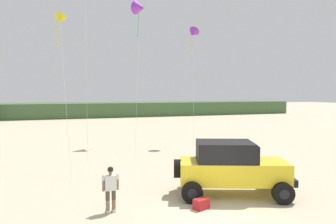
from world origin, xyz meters
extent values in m
plane|color=#C1B293|center=(0.00, 0.00, 0.00)|extent=(220.00, 220.00, 0.00)
cube|color=#426038|center=(-4.59, 49.15, 1.26)|extent=(90.00, 9.15, 2.52)
cube|color=yellow|center=(2.06, 2.23, 1.01)|extent=(4.77, 3.28, 0.90)
cube|color=yellow|center=(3.60, 1.64, 1.38)|extent=(1.63, 1.97, 0.12)
cube|color=black|center=(1.73, 2.35, 1.86)|extent=(2.78, 2.46, 0.80)
cube|color=black|center=(2.85, 1.93, 1.82)|extent=(0.69, 1.60, 0.72)
cube|color=black|center=(4.19, 1.42, 0.74)|extent=(0.83, 1.76, 0.28)
cylinder|color=black|center=(-0.11, 3.05, 1.11)|extent=(0.56, 0.83, 0.77)
cylinder|color=black|center=(4.06, 2.57, 0.42)|extent=(0.89, 0.58, 0.84)
cylinder|color=black|center=(4.06, 2.57, 0.42)|extent=(0.47, 0.43, 0.38)
cylinder|color=black|center=(3.33, 0.64, 0.42)|extent=(0.89, 0.58, 0.84)
cylinder|color=black|center=(3.33, 0.64, 0.42)|extent=(0.47, 0.43, 0.38)
cylinder|color=black|center=(0.79, 3.81, 0.42)|extent=(0.89, 0.58, 0.84)
cylinder|color=black|center=(0.79, 3.81, 0.42)|extent=(0.47, 0.43, 0.38)
cylinder|color=black|center=(0.06, 1.89, 0.42)|extent=(0.89, 0.58, 0.84)
cylinder|color=black|center=(0.06, 1.89, 0.42)|extent=(0.47, 0.43, 0.38)
cylinder|color=#8C664C|center=(-3.19, 2.00, 0.25)|extent=(0.14, 0.14, 0.49)
cylinder|color=#4C4233|center=(-3.19, 2.00, 0.64)|extent=(0.15, 0.15, 0.36)
cube|color=silver|center=(-3.19, 2.04, 0.05)|extent=(0.12, 0.26, 0.10)
cylinder|color=#8C664C|center=(-2.97, 2.01, 0.25)|extent=(0.14, 0.14, 0.49)
cylinder|color=#4C4233|center=(-2.97, 2.01, 0.64)|extent=(0.15, 0.15, 0.36)
cube|color=silver|center=(-2.97, 2.05, 0.05)|extent=(0.12, 0.26, 0.10)
cube|color=silver|center=(-3.08, 2.00, 1.09)|extent=(0.41, 0.27, 0.54)
cylinder|color=#8C664C|center=(-3.33, 1.99, 1.08)|extent=(0.09, 0.09, 0.56)
cylinder|color=silver|center=(-3.33, 1.99, 1.27)|extent=(0.11, 0.11, 0.16)
cylinder|color=#8C664C|center=(-2.82, 2.01, 1.08)|extent=(0.09, 0.09, 0.56)
cylinder|color=silver|center=(-2.82, 2.01, 1.27)|extent=(0.11, 0.11, 0.16)
cylinder|color=#8C664C|center=(-3.08, 2.00, 1.40)|extent=(0.10, 0.10, 0.08)
sphere|color=#8C664C|center=(-3.08, 2.00, 1.54)|extent=(0.21, 0.21, 0.21)
sphere|color=black|center=(-3.08, 1.99, 1.56)|extent=(0.21, 0.21, 0.21)
cube|color=#B21E23|center=(0.13, 1.23, 0.19)|extent=(0.65, 0.54, 0.38)
cone|color=purple|center=(1.85, 17.04, 11.47)|extent=(1.58, 1.72, 1.54)
cylinder|color=green|center=(1.70, 17.04, 10.10)|extent=(0.05, 0.47, 2.11)
cylinder|color=silver|center=(0.93, 14.17, 5.76)|extent=(1.86, 5.77, 11.42)
cone|color=yellow|center=(-4.60, 12.32, 8.96)|extent=(0.86, 1.02, 0.91)
cylinder|color=yellow|center=(-4.75, 12.32, 7.97)|extent=(0.05, 0.13, 1.64)
cylinder|color=silver|center=(-4.43, 9.49, 4.51)|extent=(0.35, 5.67, 8.92)
cylinder|color=silver|center=(-2.95, 12.93, 7.33)|extent=(0.30, 3.46, 14.56)
cone|color=purple|center=(5.77, 14.80, 9.19)|extent=(1.34, 1.22, 1.16)
cylinder|color=yellow|center=(5.62, 14.80, 8.26)|extent=(0.05, 0.31, 1.47)
cylinder|color=silver|center=(4.92, 12.78, 4.62)|extent=(1.72, 4.06, 9.15)
camera|label=1|loc=(-4.77, -9.04, 4.29)|focal=33.41mm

